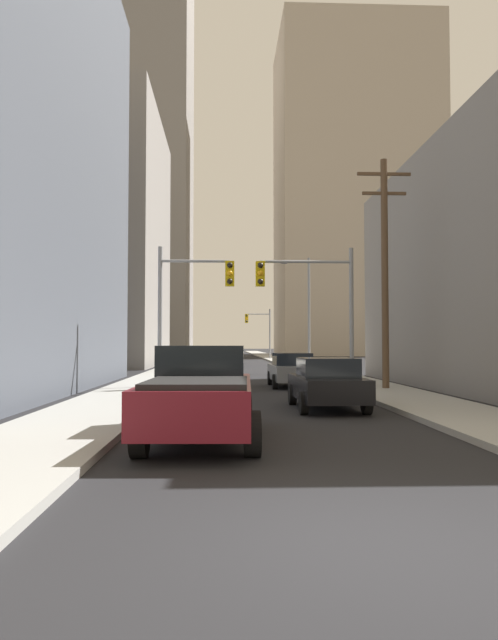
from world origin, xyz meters
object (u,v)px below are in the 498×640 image
object	(u,v)px
sedan_white	(216,370)
traffic_signal_far_right	(259,326)
sedan_grey	(292,370)
sedan_black	(327,383)
sedan_beige	(220,359)
pickup_truck_maroon	(201,393)
sedan_navy	(219,357)
traffic_signal_near_right	(310,293)
traffic_signal_near_left	(192,294)

from	to	relation	value
sedan_white	traffic_signal_far_right	size ratio (longest dim) A/B	0.70
sedan_grey	traffic_signal_far_right	world-z (taller)	traffic_signal_far_right
traffic_signal_far_right	sedan_black	bearing A→B (deg)	-91.21
sedan_black	sedan_beige	world-z (taller)	same
pickup_truck_maroon	sedan_white	world-z (taller)	pickup_truck_maroon
sedan_beige	sedan_navy	bearing A→B (deg)	91.32
sedan_black	sedan_grey	bearing A→B (deg)	90.08
pickup_truck_maroon	sedan_beige	size ratio (longest dim) A/B	1.29
sedan_white	traffic_signal_near_right	world-z (taller)	traffic_signal_near_right
sedan_white	sedan_navy	distance (m)	24.19
sedan_grey	sedan_navy	distance (m)	24.03
pickup_truck_maroon	traffic_signal_near_right	world-z (taller)	traffic_signal_near_right
sedan_grey	traffic_signal_near_right	size ratio (longest dim) A/B	0.71
sedan_white	sedan_navy	size ratio (longest dim) A/B	1.01
sedan_white	sedan_navy	world-z (taller)	same
sedan_grey	sedan_white	size ratio (longest dim) A/B	1.00
sedan_navy	sedan_black	bearing A→B (deg)	-83.92
sedan_black	traffic_signal_far_right	world-z (taller)	traffic_signal_far_right
sedan_grey	traffic_signal_far_right	xyz separation A→B (m)	(1.11, 42.86, 3.23)
traffic_signal_near_left	sedan_black	bearing A→B (deg)	-58.94
traffic_signal_far_right	pickup_truck_maroon	bearing A→B (deg)	-94.62
traffic_signal_near_right	sedan_navy	bearing A→B (deg)	99.07
sedan_black	sedan_navy	bearing A→B (deg)	96.08
sedan_black	traffic_signal_far_right	bearing A→B (deg)	88.79
traffic_signal_near_left	traffic_signal_far_right	bearing A→B (deg)	82.97
traffic_signal_near_right	traffic_signal_far_right	xyz separation A→B (m)	(0.52, 44.44, -0.05)
sedan_grey	sedan_white	bearing A→B (deg)	-173.04
sedan_navy	traffic_signal_near_right	size ratio (longest dim) A/B	0.70
sedan_navy	traffic_signal_far_right	distance (m)	19.88
sedan_black	traffic_signal_near_right	size ratio (longest dim) A/B	0.70
sedan_grey	traffic_signal_near_left	size ratio (longest dim) A/B	0.71
sedan_navy	traffic_signal_far_right	world-z (taller)	traffic_signal_far_right
sedan_white	traffic_signal_near_right	distance (m)	5.28
pickup_truck_maroon	traffic_signal_near_left	distance (m)	12.96
sedan_white	sedan_navy	bearing A→B (deg)	90.20
sedan_grey	sedan_black	bearing A→B (deg)	-89.92
pickup_truck_maroon	sedan_beige	world-z (taller)	pickup_truck_maroon
sedan_beige	traffic_signal_far_right	distance (m)	24.65
traffic_signal_near_left	sedan_beige	bearing A→B (deg)	87.14
traffic_signal_near_left	traffic_signal_far_right	world-z (taller)	same
pickup_truck_maroon	traffic_signal_far_right	distance (m)	57.27
sedan_navy	traffic_signal_far_right	xyz separation A→B (m)	(4.57, 19.08, 3.23)
sedan_black	sedan_white	bearing A→B (deg)	111.87
sedan_beige	traffic_signal_far_right	world-z (taller)	traffic_signal_far_right
traffic_signal_near_left	pickup_truck_maroon	bearing A→B (deg)	-86.00
sedan_white	sedan_grey	bearing A→B (deg)	6.96
sedan_navy	traffic_signal_far_right	bearing A→B (deg)	76.53
sedan_beige	traffic_signal_near_left	size ratio (longest dim) A/B	0.71
sedan_grey	traffic_signal_near_right	distance (m)	3.70
traffic_signal_near_right	traffic_signal_near_left	bearing A→B (deg)	-179.99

